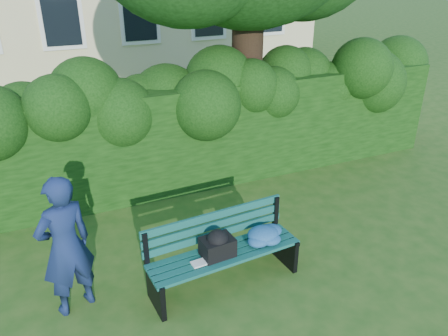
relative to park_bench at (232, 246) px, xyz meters
name	(u,v)px	position (x,y,z in m)	size (l,w,h in m)	color
ground	(241,244)	(0.44, 0.62, -0.50)	(80.00, 80.00, 0.00)	#255217
hedge	(187,135)	(0.44, 2.82, 0.40)	(10.00, 1.00, 1.80)	black
park_bench	(232,246)	(0.00, 0.00, 0.00)	(1.93, 0.69, 0.89)	#0D453C
man_reading	(66,246)	(-1.87, 0.29, 0.34)	(0.62, 0.40, 1.69)	navy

